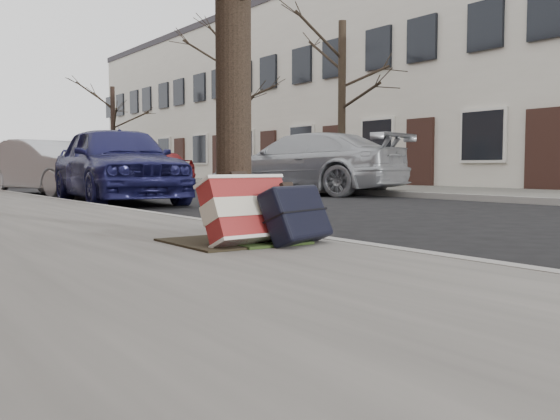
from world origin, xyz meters
TOP-DOWN VIEW (x-y plane):
  - ground at (0.00, 0.00)m, footprint 120.00×120.00m
  - far_sidewalk at (7.80, 15.00)m, footprint 4.00×70.00m
  - house_far at (13.15, 16.00)m, footprint 6.70×40.00m
  - dirt_patch at (-2.00, 1.20)m, footprint 0.85×0.85m
  - suitcase_red at (-2.01, 0.96)m, footprint 0.67×0.41m
  - suitcase_navy at (-1.69, 0.81)m, footprint 0.64×0.50m
  - car_near_front at (-0.12, 8.48)m, footprint 2.14×4.45m
  - car_near_mid at (-0.27, 12.55)m, footprint 2.47×4.20m
  - car_far_front at (4.92, 9.33)m, footprint 3.66×5.46m
  - car_far_back at (4.84, 17.98)m, footprint 1.64×3.78m
  - tree_far_a at (7.20, 10.59)m, footprint 0.22×0.22m
  - tree_far_b at (7.20, 16.37)m, footprint 0.21×0.21m
  - tree_far_c at (7.20, 28.38)m, footprint 0.23×0.23m

SIDE VIEW (x-z plane):
  - ground at x=0.00m, z-range 0.00..0.00m
  - far_sidewalk at x=7.80m, z-range 0.00..0.12m
  - dirt_patch at x=-2.00m, z-range 0.12..0.14m
  - suitcase_navy at x=-1.69m, z-range 0.12..0.56m
  - suitcase_red at x=-2.01m, z-range 0.12..0.61m
  - car_far_back at x=4.84m, z-range 0.00..1.27m
  - car_near_mid at x=-0.27m, z-range 0.00..1.31m
  - car_near_front at x=-0.12m, z-range 0.00..1.47m
  - car_far_front at x=4.92m, z-range 0.00..1.47m
  - tree_far_a at x=7.20m, z-range 0.12..4.70m
  - tree_far_c at x=7.20m, z-range 0.12..4.74m
  - tree_far_b at x=7.20m, z-range 0.12..5.38m
  - house_far at x=13.15m, z-range 0.00..7.20m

